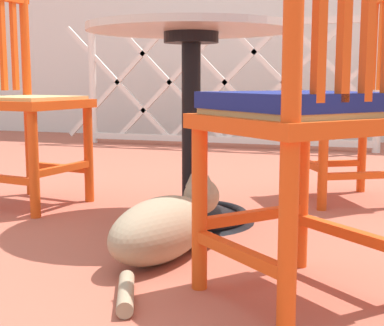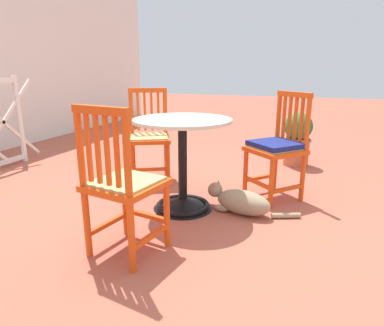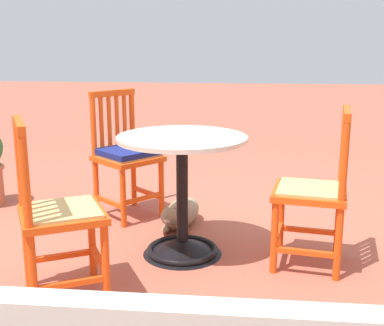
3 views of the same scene
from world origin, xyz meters
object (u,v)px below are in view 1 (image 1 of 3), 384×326
Objects in this scene: tabby_cat at (168,227)px; orange_chair_near_fence at (24,103)px; orange_chair_at_corner at (352,103)px; orange_chair_facing_out at (305,117)px; cafe_table at (191,147)px.

orange_chair_near_fence is at bearing 148.18° from tabby_cat.
tabby_cat is (-0.49, -1.03, -0.34)m from orange_chair_at_corner.
orange_chair_near_fence reaches higher than tabby_cat.
orange_chair_at_corner is 1.22× the size of tabby_cat.
orange_chair_near_fence is 1.00× the size of orange_chair_facing_out.
orange_chair_near_fence is at bearing 149.63° from orange_chair_facing_out.
orange_chair_at_corner is (0.06, 1.25, -0.01)m from orange_chair_facing_out.
cafe_table is 0.49m from tabby_cat.
orange_chair_near_fence is 1.22× the size of tabby_cat.
cafe_table is 0.78m from orange_chair_near_fence.
orange_chair_at_corner reaches higher than cafe_table.
tabby_cat is at bearing -81.26° from cafe_table.
orange_chair_near_fence is 1.03m from tabby_cat.
tabby_cat is at bearing -31.82° from orange_chair_near_fence.
cafe_table is 0.83× the size of orange_chair_facing_out.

